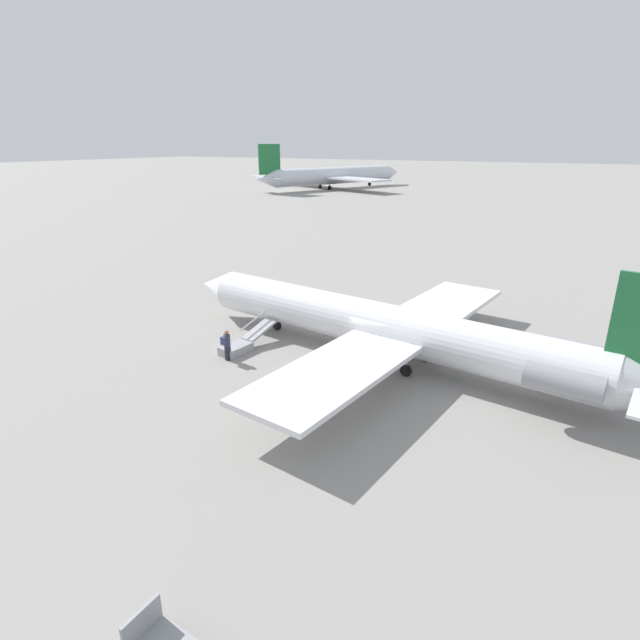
{
  "coord_description": "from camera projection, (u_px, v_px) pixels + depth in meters",
  "views": [
    {
      "loc": [
        -9.52,
        23.71,
        11.31
      ],
      "look_at": [
        3.5,
        0.36,
        1.75
      ],
      "focal_mm": 28.0,
      "sensor_mm": 36.0,
      "label": 1
    }
  ],
  "objects": [
    {
      "name": "ground_plane",
      "position": [
        378.0,
        358.0,
        27.68
      ],
      "size": [
        600.0,
        600.0,
        0.0
      ],
      "primitive_type": "plane",
      "color": "gray"
    },
    {
      "name": "airplane_main",
      "position": [
        394.0,
        328.0,
        26.51
      ],
      "size": [
        28.92,
        22.02,
        6.58
      ],
      "rotation": [
        0.0,
        0.0,
        -0.13
      ],
      "color": "silver",
      "rests_on": "ground"
    },
    {
      "name": "airplane_taxiing_distant",
      "position": [
        333.0,
        175.0,
        126.98
      ],
      "size": [
        35.72,
        45.82,
        10.89
      ],
      "rotation": [
        0.0,
        0.0,
        4.34
      ],
      "color": "silver",
      "rests_on": "ground"
    },
    {
      "name": "boarding_stairs",
      "position": [
        241.0,
        345.0,
        28.52
      ],
      "size": [
        1.5,
        4.11,
        1.66
      ],
      "rotation": [
        0.0,
        0.0,
        -1.7
      ],
      "color": "#99999E",
      "rests_on": "ground"
    },
    {
      "name": "passenger",
      "position": [
        227.0,
        343.0,
        27.07
      ],
      "size": [
        0.36,
        0.55,
        1.74
      ],
      "rotation": [
        0.0,
        0.0,
        -1.7
      ],
      "color": "#23232D",
      "rests_on": "ground"
    },
    {
      "name": "traffic_cone_near_stairs",
      "position": [
        240.0,
        400.0,
        22.55
      ],
      "size": [
        0.61,
        0.61,
        0.67
      ],
      "color": "black",
      "rests_on": "ground"
    }
  ]
}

